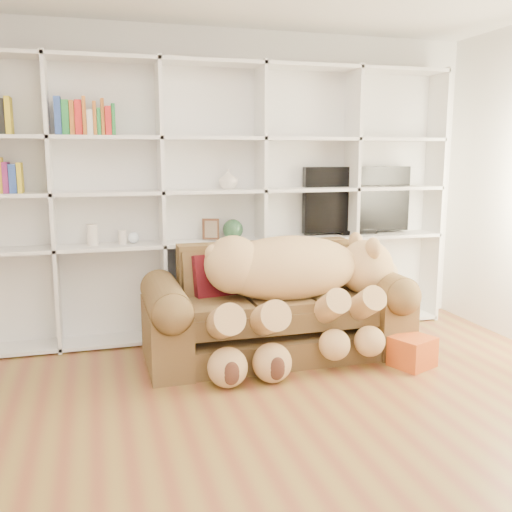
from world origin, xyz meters
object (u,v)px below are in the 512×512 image
object	(u,v)px
sofa	(275,314)
teddy_bear	(293,282)
tv	(357,201)
gift_box	(412,352)

from	to	relation	value
sofa	teddy_bear	xyz separation A→B (m)	(0.09, -0.18, 0.30)
teddy_bear	tv	xyz separation A→B (m)	(0.93, 0.83, 0.55)
sofa	gift_box	distance (m)	1.12
gift_box	tv	bearing A→B (deg)	85.68
sofa	gift_box	xyz separation A→B (m)	(0.93, -0.58, -0.22)
tv	teddy_bear	bearing A→B (deg)	-138.11
teddy_bear	gift_box	size ratio (longest dim) A/B	5.95
sofa	gift_box	bearing A→B (deg)	-32.12
sofa	tv	world-z (taller)	tv
sofa	tv	xyz separation A→B (m)	(1.02, 0.66, 0.85)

